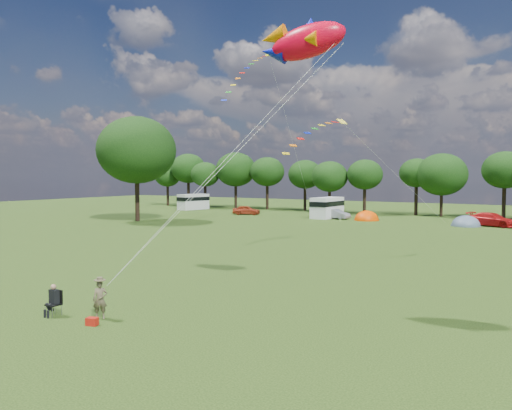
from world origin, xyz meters
The scene contains 16 objects.
ground_plane centered at (0.00, 0.00, 0.00)m, with size 180.00×180.00×0.00m, color black.
tree_line centered at (5.30, 54.99, 6.35)m, with size 102.98×10.98×10.27m.
big_tree centered at (-30.00, 28.00, 9.02)m, with size 10.00×10.00×13.28m.
car_a centered at (-23.55, 43.77, 0.69)m, with size 1.63×4.14×1.38m, color #B73D1E.
car_b centered at (-9.56, 44.27, 0.65)m, with size 1.37×3.66×1.29m, color gray.
car_c centered at (9.52, 44.18, 0.79)m, with size 2.20×5.24×1.57m, color red.
campervan_a centered at (-37.32, 48.52, 1.42)m, with size 3.33×5.73×2.64m.
campervan_b centered at (-11.15, 44.94, 1.51)m, with size 2.80×5.89×2.82m.
tent_orange centered at (-5.33, 44.26, 0.02)m, with size 3.21×3.51×2.51m.
tent_greyblue centered at (6.89, 42.97, 0.02)m, with size 3.30×3.61×2.46m.
kite_flyer centered at (0.19, -4.50, 0.78)m, with size 0.57×0.37×1.56m, color brown.
camp_chair centered at (-1.76, -5.19, 0.79)m, with size 0.55×0.55×1.33m.
kite_bag centered at (0.66, -5.32, 0.15)m, with size 0.43×0.29×0.31m, color red.
fish_kite centered at (6.31, 1.44, 11.58)m, with size 4.10×1.95×2.15m.
streamer_kite_a centered at (-13.64, 29.08, 17.58)m, with size 3.44×5.53×5.80m.
streamer_kite_c centered at (0.63, 16.06, 9.19)m, with size 3.13×5.07×2.84m.
Camera 1 is at (16.06, -18.26, 5.84)m, focal length 35.00 mm.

